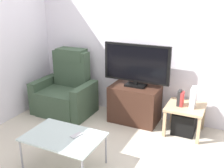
{
  "coord_description": "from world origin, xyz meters",
  "views": [
    {
      "loc": [
        1.4,
        -2.9,
        2.01
      ],
      "look_at": [
        -0.22,
        0.5,
        0.7
      ],
      "focal_mm": 42.78,
      "sensor_mm": 36.0,
      "label": 1
    }
  ],
  "objects_px": {
    "game_console": "(193,97)",
    "cell_phone": "(77,135)",
    "tv_stand": "(135,104)",
    "recliner_armchair": "(66,91)",
    "subwoofer_box": "(184,123)",
    "side_table": "(185,110)",
    "coffee_table": "(64,138)",
    "book_middle": "(182,99)",
    "television": "(136,64)",
    "book_leftmost": "(179,98)"
  },
  "relations": [
    {
      "from": "tv_stand",
      "to": "book_leftmost",
      "type": "xyz_separation_m",
      "value": [
        0.71,
        -0.07,
        0.25
      ]
    },
    {
      "from": "game_console",
      "to": "book_leftmost",
      "type": "bearing_deg",
      "value": -171.03
    },
    {
      "from": "recliner_armchair",
      "to": "cell_phone",
      "type": "relative_size",
      "value": 7.2
    },
    {
      "from": "side_table",
      "to": "subwoofer_box",
      "type": "height_order",
      "value": "side_table"
    },
    {
      "from": "cell_phone",
      "to": "recliner_armchair",
      "type": "bearing_deg",
      "value": 146.45
    },
    {
      "from": "subwoofer_box",
      "to": "game_console",
      "type": "height_order",
      "value": "game_console"
    },
    {
      "from": "recliner_armchair",
      "to": "game_console",
      "type": "height_order",
      "value": "recliner_armchair"
    },
    {
      "from": "television",
      "to": "subwoofer_box",
      "type": "bearing_deg",
      "value": -4.69
    },
    {
      "from": "coffee_table",
      "to": "cell_phone",
      "type": "relative_size",
      "value": 6.0
    },
    {
      "from": "book_leftmost",
      "to": "cell_phone",
      "type": "distance_m",
      "value": 1.63
    },
    {
      "from": "side_table",
      "to": "subwoofer_box",
      "type": "distance_m",
      "value": 0.2
    },
    {
      "from": "book_leftmost",
      "to": "game_console",
      "type": "xyz_separation_m",
      "value": [
        0.19,
        0.03,
        0.03
      ]
    },
    {
      "from": "subwoofer_box",
      "to": "side_table",
      "type": "bearing_deg",
      "value": 90.0
    },
    {
      "from": "tv_stand",
      "to": "television",
      "type": "height_order",
      "value": "television"
    },
    {
      "from": "recliner_armchair",
      "to": "television",
      "type": "bearing_deg",
      "value": 7.8
    },
    {
      "from": "tv_stand",
      "to": "game_console",
      "type": "distance_m",
      "value": 0.94
    },
    {
      "from": "recliner_armchair",
      "to": "subwoofer_box",
      "type": "relative_size",
      "value": 3.33
    },
    {
      "from": "subwoofer_box",
      "to": "coffee_table",
      "type": "bearing_deg",
      "value": -128.02
    },
    {
      "from": "tv_stand",
      "to": "subwoofer_box",
      "type": "distance_m",
      "value": 0.82
    },
    {
      "from": "subwoofer_box",
      "to": "game_console",
      "type": "bearing_deg",
      "value": 6.34
    },
    {
      "from": "game_console",
      "to": "television",
      "type": "bearing_deg",
      "value": 176.41
    },
    {
      "from": "tv_stand",
      "to": "recliner_armchair",
      "type": "height_order",
      "value": "recliner_armchair"
    },
    {
      "from": "tv_stand",
      "to": "recliner_armchair",
      "type": "bearing_deg",
      "value": -172.41
    },
    {
      "from": "television",
      "to": "book_leftmost",
      "type": "xyz_separation_m",
      "value": [
        0.71,
        -0.09,
        -0.4
      ]
    },
    {
      "from": "tv_stand",
      "to": "coffee_table",
      "type": "bearing_deg",
      "value": -102.18
    },
    {
      "from": "recliner_armchair",
      "to": "subwoofer_box",
      "type": "height_order",
      "value": "recliner_armchair"
    },
    {
      "from": "subwoofer_box",
      "to": "coffee_table",
      "type": "xyz_separation_m",
      "value": [
        -1.13,
        -1.45,
        0.23
      ]
    },
    {
      "from": "television",
      "to": "recliner_armchair",
      "type": "relative_size",
      "value": 0.98
    },
    {
      "from": "side_table",
      "to": "cell_phone",
      "type": "xyz_separation_m",
      "value": [
        -1.0,
        -1.37,
        0.05
      ]
    },
    {
      "from": "side_table",
      "to": "game_console",
      "type": "bearing_deg",
      "value": 6.34
    },
    {
      "from": "television",
      "to": "side_table",
      "type": "bearing_deg",
      "value": -4.69
    },
    {
      "from": "tv_stand",
      "to": "coffee_table",
      "type": "height_order",
      "value": "tv_stand"
    },
    {
      "from": "television",
      "to": "subwoofer_box",
      "type": "distance_m",
      "value": 1.13
    },
    {
      "from": "book_leftmost",
      "to": "game_console",
      "type": "relative_size",
      "value": 0.78
    },
    {
      "from": "television",
      "to": "side_table",
      "type": "xyz_separation_m",
      "value": [
        0.81,
        -0.07,
        -0.58
      ]
    },
    {
      "from": "tv_stand",
      "to": "side_table",
      "type": "distance_m",
      "value": 0.81
    },
    {
      "from": "game_console",
      "to": "side_table",
      "type": "bearing_deg",
      "value": -173.66
    },
    {
      "from": "tv_stand",
      "to": "coffee_table",
      "type": "xyz_separation_m",
      "value": [
        -0.32,
        -1.5,
        0.09
      ]
    },
    {
      "from": "television",
      "to": "subwoofer_box",
      "type": "height_order",
      "value": "television"
    },
    {
      "from": "side_table",
      "to": "book_middle",
      "type": "bearing_deg",
      "value": -160.96
    },
    {
      "from": "side_table",
      "to": "tv_stand",
      "type": "bearing_deg",
      "value": 176.63
    },
    {
      "from": "television",
      "to": "coffee_table",
      "type": "relative_size",
      "value": 1.17
    },
    {
      "from": "tv_stand",
      "to": "subwoofer_box",
      "type": "bearing_deg",
      "value": -3.37
    },
    {
      "from": "side_table",
      "to": "coffee_table",
      "type": "height_order",
      "value": "side_table"
    },
    {
      "from": "tv_stand",
      "to": "book_middle",
      "type": "distance_m",
      "value": 0.79
    },
    {
      "from": "subwoofer_box",
      "to": "coffee_table",
      "type": "distance_m",
      "value": 1.85
    },
    {
      "from": "book_leftmost",
      "to": "coffee_table",
      "type": "bearing_deg",
      "value": -125.86
    },
    {
      "from": "game_console",
      "to": "cell_phone",
      "type": "xyz_separation_m",
      "value": [
        -1.09,
        -1.38,
        -0.16
      ]
    },
    {
      "from": "coffee_table",
      "to": "subwoofer_box",
      "type": "bearing_deg",
      "value": 51.98
    },
    {
      "from": "subwoofer_box",
      "to": "book_middle",
      "type": "xyz_separation_m",
      "value": [
        -0.06,
        -0.02,
        0.37
      ]
    }
  ]
}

